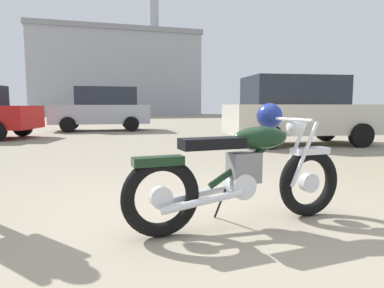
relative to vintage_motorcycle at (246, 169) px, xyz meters
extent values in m
plane|color=gray|center=(-0.23, 0.17, -0.49)|extent=(80.00, 80.00, 0.00)
torus|color=black|center=(0.66, 0.08, -0.17)|extent=(0.65, 0.21, 0.64)
cylinder|color=silver|center=(0.66, 0.08, -0.17)|extent=(0.19, 0.11, 0.18)
torus|color=black|center=(-0.76, -0.15, -0.17)|extent=(0.65, 0.21, 0.64)
cylinder|color=silver|center=(-0.76, -0.15, -0.17)|extent=(0.19, 0.11, 0.18)
cube|color=silver|center=(0.66, 0.08, 0.13)|extent=(0.38, 0.18, 0.06)
cube|color=black|center=(-0.78, -0.15, 0.12)|extent=(0.42, 0.19, 0.07)
cylinder|color=silver|center=(0.53, 0.13, 0.11)|extent=(0.29, 0.08, 0.58)
cylinder|color=silver|center=(0.55, -0.01, 0.11)|extent=(0.29, 0.08, 0.58)
sphere|color=silver|center=(0.49, 0.05, 0.35)|extent=(0.17, 0.17, 0.17)
cylinder|color=silver|center=(0.41, 0.04, 0.42)|extent=(0.12, 0.62, 0.03)
sphere|color=navy|center=(0.37, 0.34, 0.44)|extent=(0.25, 0.25, 0.25)
cylinder|color=black|center=(0.01, -0.02, 0.09)|extent=(0.76, 0.17, 0.47)
ellipsoid|color=black|center=(0.13, -0.01, 0.27)|extent=(0.55, 0.30, 0.20)
cube|color=black|center=(-0.33, -0.08, 0.24)|extent=(0.56, 0.28, 0.09)
cube|color=slate|center=(-0.03, -0.03, 0.02)|extent=(0.29, 0.22, 0.26)
cylinder|color=silver|center=(-0.07, -0.04, -0.13)|extent=(0.25, 0.23, 0.22)
cylinder|color=silver|center=(-0.46, 0.00, -0.21)|extent=(0.70, 0.17, 0.14)
cylinder|color=silver|center=(-0.43, -0.19, -0.21)|extent=(0.70, 0.17, 0.14)
cylinder|color=black|center=(-0.19, 0.12, -0.33)|extent=(0.06, 0.24, 0.33)
cylinder|color=black|center=(-4.20, 9.82, -0.18)|extent=(0.65, 0.31, 0.62)
cylinder|color=black|center=(4.92, 6.29, -0.19)|extent=(0.61, 0.22, 0.60)
cylinder|color=black|center=(4.83, 4.65, -0.19)|extent=(0.61, 0.22, 0.60)
cylinder|color=black|center=(2.52, 6.42, -0.19)|extent=(0.61, 0.22, 0.60)
cylinder|color=black|center=(2.44, 4.78, -0.19)|extent=(0.61, 0.22, 0.60)
cube|color=beige|center=(3.68, 5.53, 0.19)|extent=(3.98, 1.84, 0.76)
cube|color=#232833|center=(3.43, 5.55, 0.93)|extent=(2.48, 1.64, 0.72)
cylinder|color=black|center=(-2.92, 11.12, -0.19)|extent=(0.61, 0.21, 0.60)
cylinder|color=black|center=(-2.98, 12.76, -0.19)|extent=(0.61, 0.21, 0.60)
cylinder|color=black|center=(-0.53, 11.20, -0.19)|extent=(0.61, 0.21, 0.60)
cylinder|color=black|center=(-0.58, 12.84, -0.19)|extent=(0.61, 0.21, 0.60)
cube|color=#ADB2BC|center=(-1.75, 11.98, 0.19)|extent=(3.95, 1.76, 0.76)
cube|color=#232833|center=(-1.50, 11.99, 0.93)|extent=(2.45, 1.60, 0.72)
cylinder|color=black|center=(7.85, 13.30, -0.18)|extent=(0.63, 0.24, 0.62)
cylinder|color=black|center=(7.96, 11.59, -0.18)|extent=(0.63, 0.24, 0.62)
cylinder|color=black|center=(5.16, 13.14, -0.18)|extent=(0.63, 0.24, 0.62)
cylinder|color=black|center=(5.26, 11.42, -0.18)|extent=(0.63, 0.24, 0.62)
cube|color=#ADB2BC|center=(6.56, 12.36, 0.18)|extent=(4.30, 1.98, 0.72)
cube|color=#232833|center=(6.56, 12.36, 0.86)|extent=(2.09, 1.68, 0.64)
cube|color=#9EA0A8|center=(-1.03, 36.76, 3.72)|extent=(17.61, 9.49, 8.43)
cube|color=gray|center=(-1.03, 36.76, 8.19)|extent=(17.93, 9.81, 0.50)
camera|label=1|loc=(-1.08, -2.79, 0.55)|focal=32.33mm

